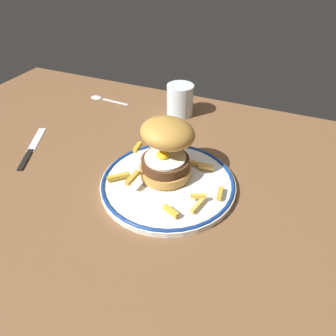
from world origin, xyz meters
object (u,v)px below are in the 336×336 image
Objects in this scene: dinner_plate at (168,183)px; spoon at (100,98)px; water_glass at (180,102)px; burger at (167,147)px; knife at (30,150)px.

dinner_plate is 2.06× the size of spoon.
burger is at bearing -74.06° from water_glass.
knife is (-34.93, -1.58, -0.58)cm from dinner_plate.
burger is 43.69cm from spoon.
spoon is (-35.45, 29.37, -0.48)cm from dinner_plate.
knife is at bearing -129.21° from water_glass.
spoon is at bearing 141.99° from burger.
dinner_plate reaches higher than spoon.
burger is 34.51cm from knife.
dinner_plate is 34.97cm from knife.
burger is 1.85× the size of water_glass.
burger is 1.18× the size of spoon.
water_glass is at bearing 1.22° from spoon.
water_glass is 0.50× the size of knife.
burger is at bearing 7.51° from knife.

